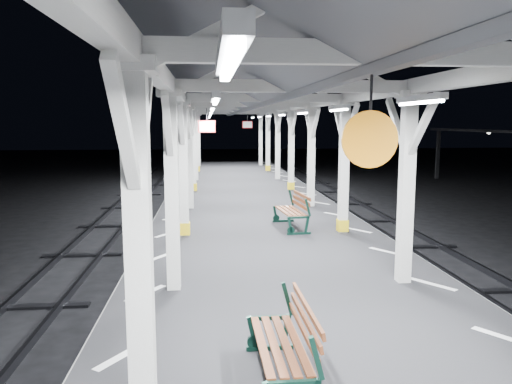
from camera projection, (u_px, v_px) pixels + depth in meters
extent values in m
plane|color=black|center=(275.00, 300.00, 10.74)|extent=(120.00, 120.00, 0.00)
cube|color=black|center=(275.00, 277.00, 10.67)|extent=(6.00, 50.00, 1.00)
cube|color=silver|center=(159.00, 257.00, 10.37)|extent=(1.00, 48.00, 0.01)
cube|color=silver|center=(387.00, 252.00, 10.84)|extent=(1.00, 48.00, 0.01)
cube|color=#2D2D33|center=(7.00, 305.00, 10.21)|extent=(0.08, 60.00, 0.16)
cube|color=#2D2D33|center=(62.00, 303.00, 10.31)|extent=(0.08, 60.00, 0.16)
cube|color=black|center=(35.00, 306.00, 10.27)|extent=(2.20, 0.22, 0.06)
cube|color=#2D2D33|center=(472.00, 290.00, 11.15)|extent=(0.08, 60.00, 0.16)
cube|color=black|center=(495.00, 291.00, 11.21)|extent=(2.20, 0.22, 0.06)
cube|color=silver|center=(139.00, 263.00, 4.28)|extent=(0.22, 0.22, 3.20)
cube|color=silver|center=(132.00, 65.00, 4.05)|extent=(0.40, 0.40, 0.12)
cube|color=silver|center=(143.00, 127.00, 4.66)|extent=(0.10, 0.99, 0.99)
cube|color=silver|center=(124.00, 129.00, 3.57)|extent=(0.10, 0.99, 0.99)
cube|color=silver|center=(172.00, 195.00, 8.22)|extent=(0.22, 0.22, 3.20)
cube|color=silver|center=(170.00, 93.00, 7.99)|extent=(0.40, 0.40, 0.12)
cube|color=silver|center=(173.00, 125.00, 8.60)|extent=(0.10, 0.99, 0.99)
cube|color=silver|center=(168.00, 125.00, 7.52)|extent=(0.10, 0.99, 0.99)
cube|color=silver|center=(184.00, 171.00, 12.16)|extent=(0.22, 0.22, 3.20)
cube|color=silver|center=(182.00, 102.00, 11.93)|extent=(0.40, 0.40, 0.12)
cube|color=yellow|center=(185.00, 228.00, 12.36)|extent=(0.26, 0.26, 0.30)
cube|color=silver|center=(184.00, 124.00, 12.54)|extent=(0.10, 0.99, 0.99)
cube|color=silver|center=(181.00, 124.00, 11.46)|extent=(0.10, 0.99, 0.99)
cube|color=silver|center=(189.00, 159.00, 16.11)|extent=(0.22, 0.22, 3.20)
cube|color=silver|center=(188.00, 107.00, 15.87)|extent=(0.40, 0.40, 0.12)
cube|color=silver|center=(189.00, 123.00, 16.49)|extent=(0.10, 0.99, 0.99)
cube|color=silver|center=(188.00, 123.00, 15.40)|extent=(0.10, 0.99, 0.99)
cube|color=silver|center=(193.00, 152.00, 20.05)|extent=(0.22, 0.22, 3.20)
cube|color=silver|center=(192.00, 110.00, 19.82)|extent=(0.40, 0.40, 0.12)
cube|color=yellow|center=(194.00, 187.00, 20.25)|extent=(0.26, 0.26, 0.30)
cube|color=silver|center=(193.00, 123.00, 20.43)|extent=(0.10, 0.99, 0.99)
cube|color=silver|center=(192.00, 123.00, 19.35)|extent=(0.10, 0.99, 0.99)
cube|color=silver|center=(195.00, 147.00, 23.99)|extent=(0.22, 0.22, 3.20)
cube|color=silver|center=(195.00, 112.00, 23.76)|extent=(0.40, 0.40, 0.12)
cube|color=silver|center=(195.00, 123.00, 24.37)|extent=(0.10, 0.99, 0.99)
cube|color=silver|center=(195.00, 123.00, 23.29)|extent=(0.10, 0.99, 0.99)
cube|color=silver|center=(197.00, 143.00, 27.93)|extent=(0.22, 0.22, 3.20)
cube|color=silver|center=(197.00, 113.00, 27.70)|extent=(0.40, 0.40, 0.12)
cube|color=yellow|center=(198.00, 169.00, 28.13)|extent=(0.26, 0.26, 0.30)
cube|color=silver|center=(197.00, 123.00, 28.31)|extent=(0.10, 0.99, 0.99)
cube|color=silver|center=(197.00, 123.00, 27.23)|extent=(0.10, 0.99, 0.99)
cube|color=silver|center=(198.00, 141.00, 31.88)|extent=(0.22, 0.22, 3.20)
cube|color=silver|center=(198.00, 115.00, 31.64)|extent=(0.40, 0.40, 0.12)
cube|color=silver|center=(198.00, 123.00, 32.26)|extent=(0.10, 0.99, 0.99)
cube|color=silver|center=(198.00, 123.00, 31.17)|extent=(0.10, 0.99, 0.99)
cube|color=silver|center=(406.00, 192.00, 8.60)|extent=(0.22, 0.22, 3.20)
cube|color=silver|center=(410.00, 94.00, 8.37)|extent=(0.40, 0.40, 0.12)
cube|color=silver|center=(397.00, 125.00, 8.98)|extent=(0.10, 0.99, 0.99)
cube|color=silver|center=(423.00, 125.00, 7.90)|extent=(0.10, 0.99, 0.99)
cube|color=silver|center=(344.00, 170.00, 12.54)|extent=(0.22, 0.22, 3.20)
cube|color=silver|center=(345.00, 103.00, 12.31)|extent=(0.40, 0.40, 0.12)
cube|color=yellow|center=(342.00, 225.00, 12.74)|extent=(0.26, 0.26, 0.30)
cube|color=silver|center=(339.00, 124.00, 12.92)|extent=(0.10, 0.99, 0.99)
cube|color=silver|center=(351.00, 124.00, 11.84)|extent=(0.10, 0.99, 0.99)
cube|color=silver|center=(311.00, 158.00, 16.48)|extent=(0.22, 0.22, 3.20)
cube|color=silver|center=(312.00, 108.00, 16.25)|extent=(0.40, 0.40, 0.12)
cube|color=silver|center=(308.00, 123.00, 16.87)|extent=(0.10, 0.99, 0.99)
cube|color=silver|center=(315.00, 123.00, 15.78)|extent=(0.10, 0.99, 0.99)
cube|color=silver|center=(291.00, 151.00, 20.43)|extent=(0.22, 0.22, 3.20)
cube|color=silver|center=(292.00, 110.00, 20.20)|extent=(0.40, 0.40, 0.12)
cube|color=yellow|center=(291.00, 186.00, 20.63)|extent=(0.26, 0.26, 0.30)
cube|color=silver|center=(289.00, 123.00, 20.81)|extent=(0.10, 0.99, 0.99)
cube|color=silver|center=(294.00, 123.00, 19.72)|extent=(0.10, 0.99, 0.99)
cube|color=silver|center=(278.00, 147.00, 24.37)|extent=(0.22, 0.22, 3.20)
cube|color=silver|center=(278.00, 112.00, 24.14)|extent=(0.40, 0.40, 0.12)
cube|color=silver|center=(276.00, 123.00, 24.75)|extent=(0.10, 0.99, 0.99)
cube|color=silver|center=(279.00, 123.00, 23.67)|extent=(0.10, 0.99, 0.99)
cube|color=silver|center=(268.00, 143.00, 28.31)|extent=(0.22, 0.22, 3.20)
cube|color=silver|center=(268.00, 114.00, 28.08)|extent=(0.40, 0.40, 0.12)
cube|color=yellow|center=(268.00, 168.00, 28.51)|extent=(0.26, 0.26, 0.30)
cube|color=silver|center=(267.00, 123.00, 28.69)|extent=(0.10, 0.99, 0.99)
cube|color=silver|center=(269.00, 123.00, 27.61)|extent=(0.10, 0.99, 0.99)
cube|color=silver|center=(261.00, 141.00, 32.26)|extent=(0.22, 0.22, 3.20)
cube|color=silver|center=(261.00, 115.00, 32.02)|extent=(0.40, 0.40, 0.12)
cube|color=silver|center=(260.00, 123.00, 32.64)|extent=(0.10, 0.99, 0.99)
cube|color=silver|center=(262.00, 123.00, 31.55)|extent=(0.10, 0.99, 0.99)
cube|color=silver|center=(177.00, 93.00, 9.94)|extent=(0.18, 48.00, 0.24)
cube|color=silver|center=(372.00, 94.00, 10.32)|extent=(0.18, 48.00, 0.24)
cube|color=silver|center=(372.00, 53.00, 4.22)|extent=(4.20, 0.14, 0.20)
cube|color=silver|center=(293.00, 86.00, 8.16)|extent=(4.20, 0.14, 0.20)
cube|color=silver|center=(265.00, 98.00, 12.10)|extent=(4.20, 0.14, 0.20)
cube|color=silver|center=(251.00, 104.00, 16.05)|extent=(4.20, 0.14, 0.20)
cube|color=silver|center=(242.00, 107.00, 19.99)|extent=(4.20, 0.14, 0.20)
cube|color=silver|center=(237.00, 110.00, 23.93)|extent=(4.20, 0.14, 0.20)
cube|color=silver|center=(233.00, 111.00, 27.87)|extent=(4.20, 0.14, 0.20)
cube|color=silver|center=(230.00, 113.00, 31.82)|extent=(4.20, 0.14, 0.20)
cube|color=silver|center=(277.00, 47.00, 10.00)|extent=(0.16, 48.00, 0.20)
cube|color=#484A50|center=(212.00, 65.00, 9.93)|extent=(2.80, 49.00, 1.45)
cube|color=#484A50|center=(339.00, 67.00, 10.18)|extent=(2.80, 49.00, 1.45)
cube|color=silver|center=(229.00, 52.00, 2.16)|extent=(0.10, 1.35, 0.08)
cube|color=white|center=(229.00, 64.00, 2.17)|extent=(0.05, 1.25, 0.05)
cube|color=silver|center=(215.00, 97.00, 6.11)|extent=(0.10, 1.35, 0.08)
cube|color=white|center=(215.00, 101.00, 6.11)|extent=(0.05, 1.25, 0.05)
cube|color=silver|center=(212.00, 107.00, 10.05)|extent=(0.10, 1.35, 0.08)
cube|color=white|center=(212.00, 109.00, 10.06)|extent=(0.05, 1.25, 0.05)
cube|color=silver|center=(211.00, 111.00, 13.99)|extent=(0.10, 1.35, 0.08)
cube|color=white|center=(211.00, 113.00, 14.00)|extent=(0.05, 1.25, 0.05)
cube|color=silver|center=(210.00, 113.00, 17.93)|extent=(0.10, 1.35, 0.08)
cube|color=white|center=(210.00, 115.00, 17.94)|extent=(0.05, 1.25, 0.05)
cube|color=silver|center=(210.00, 115.00, 21.88)|extent=(0.10, 1.35, 0.08)
cube|color=white|center=(210.00, 116.00, 21.88)|extent=(0.05, 1.25, 0.05)
cube|color=silver|center=(209.00, 116.00, 25.82)|extent=(0.10, 1.35, 0.08)
cube|color=white|center=(209.00, 117.00, 25.83)|extent=(0.05, 1.25, 0.05)
cube|color=silver|center=(209.00, 117.00, 29.76)|extent=(0.10, 1.35, 0.08)
cube|color=white|center=(209.00, 118.00, 29.77)|extent=(0.05, 1.25, 0.05)
cube|color=silver|center=(420.00, 98.00, 6.35)|extent=(0.10, 1.35, 0.08)
cube|color=white|center=(420.00, 102.00, 6.36)|extent=(0.05, 1.25, 0.05)
cube|color=silver|center=(339.00, 107.00, 10.29)|extent=(0.10, 1.35, 0.08)
cube|color=white|center=(338.00, 110.00, 10.30)|extent=(0.05, 1.25, 0.05)
cube|color=silver|center=(302.00, 111.00, 14.24)|extent=(0.10, 1.35, 0.08)
cube|color=white|center=(302.00, 113.00, 14.24)|extent=(0.05, 1.25, 0.05)
cube|color=silver|center=(282.00, 114.00, 18.18)|extent=(0.10, 1.35, 0.08)
cube|color=white|center=(282.00, 115.00, 18.19)|extent=(0.05, 1.25, 0.05)
cube|color=silver|center=(269.00, 115.00, 22.12)|extent=(0.10, 1.35, 0.08)
cube|color=white|center=(269.00, 116.00, 22.13)|extent=(0.05, 1.25, 0.05)
cube|color=silver|center=(259.00, 116.00, 26.07)|extent=(0.10, 1.35, 0.08)
cube|color=white|center=(259.00, 117.00, 26.07)|extent=(0.05, 1.25, 0.05)
cube|color=silver|center=(253.00, 117.00, 30.01)|extent=(0.10, 1.35, 0.08)
cube|color=white|center=(253.00, 118.00, 30.01)|extent=(0.05, 1.25, 0.05)
cylinder|color=black|center=(371.00, 92.00, 4.26)|extent=(0.02, 0.02, 0.30)
cylinder|color=orange|center=(370.00, 139.00, 4.32)|extent=(0.50, 0.04, 0.50)
cylinder|color=black|center=(207.00, 114.00, 14.55)|extent=(0.02, 0.02, 0.36)
cube|color=red|center=(207.00, 127.00, 14.60)|extent=(0.50, 0.03, 0.35)
cube|color=white|center=(207.00, 127.00, 14.60)|extent=(0.44, 0.04, 0.29)
cylinder|color=black|center=(247.00, 117.00, 24.78)|extent=(0.02, 0.02, 0.36)
cube|color=red|center=(247.00, 125.00, 24.83)|extent=(0.50, 0.03, 0.35)
cube|color=white|center=(247.00, 125.00, 24.83)|extent=(0.44, 0.05, 0.29)
cube|color=black|center=(438.00, 154.00, 33.53)|extent=(0.20, 0.20, 3.30)
sphere|color=silver|center=(489.00, 132.00, 27.39)|extent=(0.20, 0.20, 0.20)
sphere|color=silver|center=(439.00, 131.00, 33.31)|extent=(0.20, 0.20, 0.20)
cube|color=black|center=(316.00, 358.00, 4.57)|extent=(0.16, 0.05, 0.43)
cube|color=black|center=(270.00, 348.00, 6.17)|extent=(0.59, 0.07, 0.06)
cube|color=black|center=(253.00, 334.00, 6.12)|extent=(0.15, 0.05, 0.45)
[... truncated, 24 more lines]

